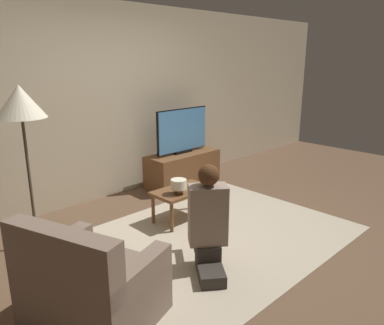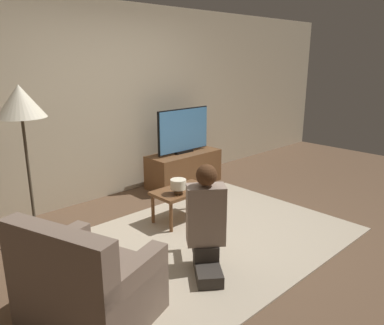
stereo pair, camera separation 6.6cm
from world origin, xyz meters
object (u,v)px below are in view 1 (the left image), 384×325
Objects in this scene: coffee_table at (182,194)px; person_kneeling at (208,219)px; floor_lamp at (21,108)px; armchair at (91,287)px; tv at (182,131)px; table_lamp at (179,185)px.

coffee_table is 1.11m from person_kneeling.
floor_lamp is 1.52× the size of armchair.
tv is at bearing 9.37° from floor_lamp.
tv reaches higher than coffee_table.
coffee_table is at bearing -83.21° from person_kneeling.
floor_lamp is 1.66× the size of person_kneeling.
floor_lamp reaches higher than table_lamp.
tv is 1.51m from table_lamp.
table_lamp is at bearing -25.33° from floor_lamp.
coffee_table is 1.95m from floor_lamp.
table_lamp is at bearing -82.78° from armchair.
armchair reaches higher than table_lamp.
tv is 3.20m from armchair.
tv is 0.88× the size of armchair.
table_lamp is (1.38, -0.65, -0.93)m from floor_lamp.
person_kneeling is (-1.46, -1.92, -0.34)m from tv.
armchair is 6.02× the size of table_lamp.
tv is 0.96× the size of person_kneeling.
table_lamp is (1.55, 0.76, 0.22)m from armchair.
floor_lamp reaches higher than armchair.
table_lamp is (0.43, 0.87, -0.00)m from person_kneeling.
armchair is 1.15m from person_kneeling.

